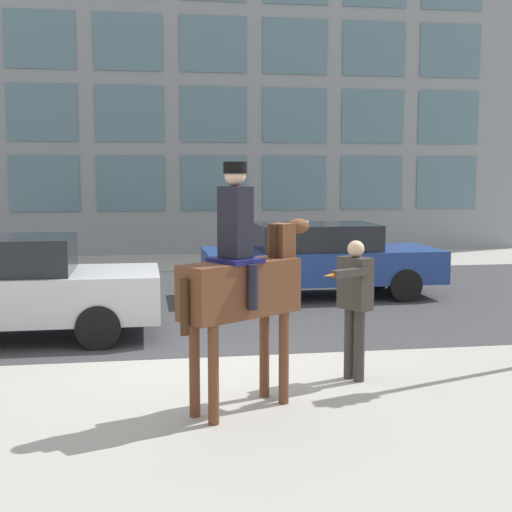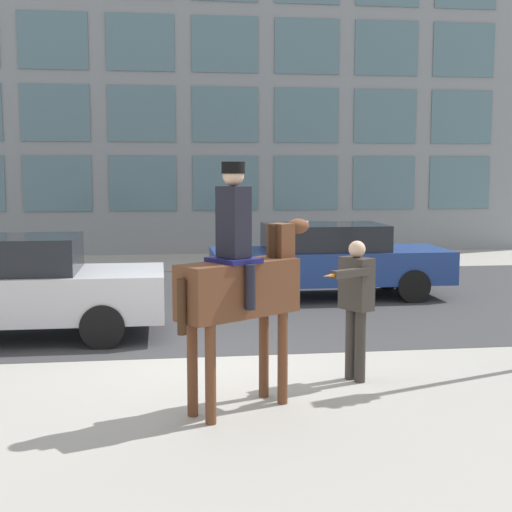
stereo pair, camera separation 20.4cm
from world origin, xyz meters
name	(u,v)px [view 2 (the right image)]	position (x,y,z in m)	size (l,w,h in m)	color
ground_plane	(220,367)	(0.00, 0.00, 0.00)	(80.00, 80.00, 0.00)	#9E9B93
road_surface	(200,301)	(0.00, 4.75, 0.00)	(22.71, 8.50, 0.01)	#38383A
office_building_facade	(182,18)	(0.00, 12.99, 7.05)	(22.71, 0.33, 14.08)	gray
mounted_horse_lead	(241,281)	(0.08, -1.67, 1.37)	(1.57, 1.17, 2.60)	#59331E
pedestrian_bystander	(356,299)	(1.55, -0.83, 1.00)	(0.73, 0.76, 1.69)	#332D28
street_car_near_lane	(6,286)	(-3.04, 1.99, 0.80)	(4.62, 1.79, 1.55)	#B7B7BC
street_car_far_lane	(328,259)	(2.57, 4.87, 0.77)	(4.70, 1.82, 1.47)	navy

